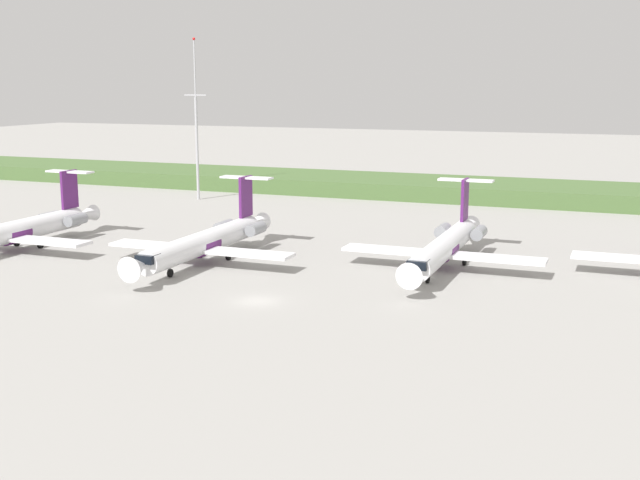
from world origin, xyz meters
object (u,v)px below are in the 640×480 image
at_px(regional_jet_fourth, 445,245).
at_px(antenna_mast, 197,134).
at_px(regional_jet_third, 206,241).
at_px(regional_jet_second, 17,230).

relative_size(regional_jet_fourth, antenna_mast, 1.09).
xyz_separation_m(regional_jet_third, regional_jet_fourth, (26.63, 7.51, 0.00)).
distance_m(regional_jet_second, antenna_mast, 48.26).
xyz_separation_m(regional_jet_second, antenna_mast, (-1.31, 47.37, 9.17)).
height_order(regional_jet_third, regional_jet_fourth, same).
bearing_deg(regional_jet_third, antenna_mast, 120.91).
bearing_deg(regional_jet_second, antenna_mast, 91.58).
bearing_deg(regional_jet_third, regional_jet_second, -174.34).
xyz_separation_m(regional_jet_second, regional_jet_third, (25.53, 2.53, 0.00)).
height_order(regional_jet_second, regional_jet_third, same).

